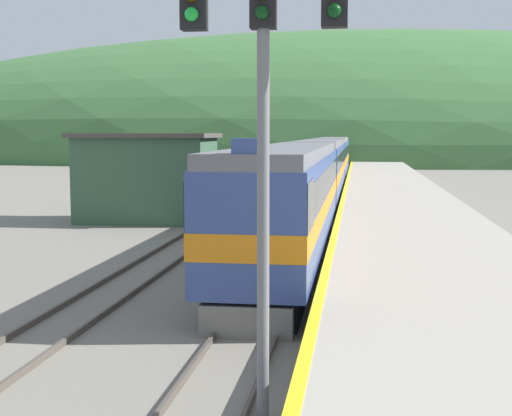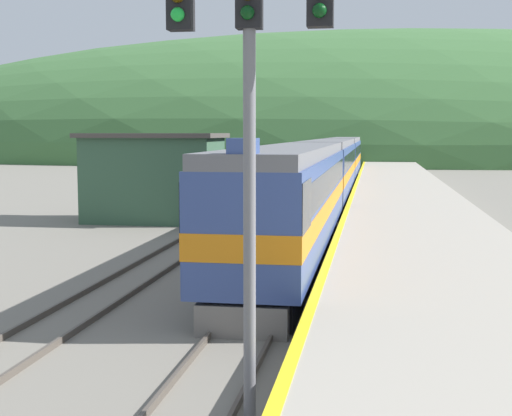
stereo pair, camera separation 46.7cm
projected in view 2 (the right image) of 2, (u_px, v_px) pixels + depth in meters
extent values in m
cube|color=#4C443D|center=(338.00, 178.00, 74.08)|extent=(0.08, 180.00, 0.16)
cube|color=#4C443D|center=(352.00, 178.00, 73.84)|extent=(0.08, 180.00, 0.16)
cube|color=#4C443D|center=(294.00, 177.00, 74.84)|extent=(0.08, 180.00, 0.16)
cube|color=#4C443D|center=(307.00, 177.00, 74.61)|extent=(0.08, 180.00, 0.16)
cube|color=#9E9689|center=(399.00, 190.00, 53.50)|extent=(6.63, 140.00, 0.98)
cube|color=yellow|center=(357.00, 182.00, 53.97)|extent=(0.24, 140.00, 0.01)
ellipsoid|color=#3D6B38|center=(360.00, 156.00, 143.17)|extent=(228.85, 102.98, 48.23)
cube|color=#385B42|center=(154.00, 180.00, 38.20)|extent=(6.84, 4.30, 4.48)
cube|color=#47423D|center=(153.00, 135.00, 37.95)|extent=(7.34, 4.80, 0.24)
cube|color=black|center=(292.00, 249.00, 26.47)|extent=(2.30, 19.46, 0.85)
cube|color=#334784|center=(292.00, 198.00, 26.27)|extent=(2.80, 20.70, 3.01)
cube|color=orange|center=(292.00, 204.00, 26.29)|extent=(2.83, 20.72, 0.66)
cube|color=black|center=(292.00, 180.00, 26.20)|extent=(2.83, 19.46, 0.90)
cube|color=slate|center=(292.00, 151.00, 26.09)|extent=(2.64, 20.70, 0.40)
cube|color=black|center=(248.00, 205.00, 17.15)|extent=(2.84, 2.20, 1.21)
cube|color=#334784|center=(243.00, 146.00, 16.33)|extent=(0.64, 0.80, 0.36)
cube|color=slate|center=(242.00, 322.00, 16.52)|extent=(2.19, 0.40, 0.77)
cube|color=black|center=(329.00, 197.00, 48.14)|extent=(2.30, 20.38, 0.85)
cube|color=#334784|center=(330.00, 168.00, 47.94)|extent=(2.80, 21.68, 3.01)
cube|color=orange|center=(330.00, 172.00, 47.96)|extent=(2.83, 21.70, 0.66)
cube|color=black|center=(330.00, 158.00, 47.87)|extent=(2.83, 20.38, 0.90)
cube|color=slate|center=(330.00, 143.00, 47.76)|extent=(2.64, 21.68, 0.40)
cube|color=black|center=(344.00, 177.00, 70.29)|extent=(2.30, 20.38, 0.85)
cube|color=#334784|center=(344.00, 157.00, 70.09)|extent=(2.80, 21.68, 3.01)
cube|color=orange|center=(344.00, 159.00, 70.11)|extent=(2.83, 21.70, 0.66)
cube|color=black|center=(344.00, 150.00, 70.02)|extent=(2.83, 20.38, 0.90)
cube|color=slate|center=(344.00, 140.00, 69.91)|extent=(2.64, 21.68, 0.40)
cube|color=black|center=(287.00, 182.00, 62.92)|extent=(2.46, 41.08, 0.80)
cube|color=#334784|center=(287.00, 162.00, 62.73)|extent=(2.90, 42.79, 2.81)
cylinder|color=slate|center=(249.00, 168.00, 11.29)|extent=(0.20, 0.20, 8.37)
sphere|color=green|center=(178.00, 14.00, 11.04)|extent=(0.22, 0.22, 0.22)
sphere|color=black|center=(247.00, 12.00, 10.86)|extent=(0.22, 0.22, 0.22)
sphere|color=black|center=(319.00, 10.00, 10.68)|extent=(0.22, 0.22, 0.22)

